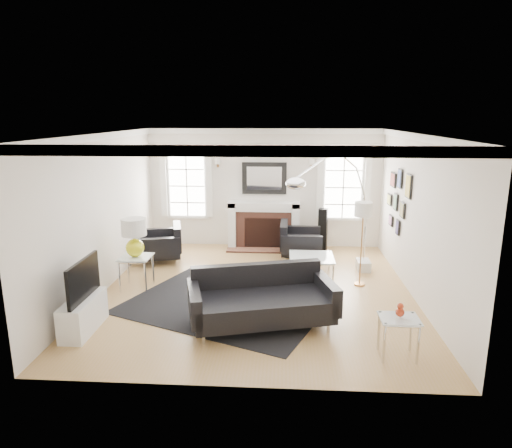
# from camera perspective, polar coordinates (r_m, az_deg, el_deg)

# --- Properties ---
(floor) EXTENTS (6.00, 6.00, 0.00)m
(floor) POSITION_cam_1_polar(r_m,az_deg,el_deg) (8.34, 0.08, -8.37)
(floor) COLOR #AB8247
(floor) RESTS_ON ground
(back_wall) EXTENTS (5.50, 0.04, 2.80)m
(back_wall) POSITION_cam_1_polar(r_m,az_deg,el_deg) (10.87, 1.05, 4.46)
(back_wall) COLOR silver
(back_wall) RESTS_ON floor
(front_wall) EXTENTS (5.50, 0.04, 2.80)m
(front_wall) POSITION_cam_1_polar(r_m,az_deg,el_deg) (5.05, -2.02, -6.28)
(front_wall) COLOR silver
(front_wall) RESTS_ON floor
(left_wall) EXTENTS (0.04, 6.00, 2.80)m
(left_wall) POSITION_cam_1_polar(r_m,az_deg,el_deg) (8.55, -18.66, 1.25)
(left_wall) COLOR silver
(left_wall) RESTS_ON floor
(right_wall) EXTENTS (0.04, 6.00, 2.80)m
(right_wall) POSITION_cam_1_polar(r_m,az_deg,el_deg) (8.24, 19.55, 0.74)
(right_wall) COLOR silver
(right_wall) RESTS_ON floor
(ceiling) EXTENTS (5.50, 6.00, 0.02)m
(ceiling) POSITION_cam_1_polar(r_m,az_deg,el_deg) (7.75, 0.08, 11.22)
(ceiling) COLOR white
(ceiling) RESTS_ON back_wall
(crown_molding) EXTENTS (5.50, 6.00, 0.12)m
(crown_molding) POSITION_cam_1_polar(r_m,az_deg,el_deg) (7.75, 0.08, 10.78)
(crown_molding) COLOR white
(crown_molding) RESTS_ON back_wall
(fireplace) EXTENTS (1.70, 0.69, 1.11)m
(fireplace) POSITION_cam_1_polar(r_m,az_deg,el_deg) (10.84, 0.98, -0.19)
(fireplace) COLOR white
(fireplace) RESTS_ON floor
(mantel_mirror) EXTENTS (1.05, 0.07, 0.75)m
(mantel_mirror) POSITION_cam_1_polar(r_m,az_deg,el_deg) (10.79, 1.05, 5.74)
(mantel_mirror) COLOR black
(mantel_mirror) RESTS_ON back_wall
(window_left) EXTENTS (1.24, 0.15, 1.62)m
(window_left) POSITION_cam_1_polar(r_m,az_deg,el_deg) (11.05, -8.62, 4.76)
(window_left) COLOR white
(window_left) RESTS_ON back_wall
(window_right) EXTENTS (1.24, 0.15, 1.62)m
(window_right) POSITION_cam_1_polar(r_m,az_deg,el_deg) (10.89, 10.84, 4.55)
(window_right) COLOR white
(window_right) RESTS_ON back_wall
(gallery_wall) EXTENTS (0.04, 1.73, 1.29)m
(gallery_wall) POSITION_cam_1_polar(r_m,az_deg,el_deg) (9.43, 17.33, 3.27)
(gallery_wall) COLOR black
(gallery_wall) RESTS_ON right_wall
(tv_unit) EXTENTS (0.35, 1.00, 1.09)m
(tv_unit) POSITION_cam_1_polar(r_m,az_deg,el_deg) (7.25, -20.78, -9.97)
(tv_unit) COLOR white
(tv_unit) RESTS_ON floor
(area_rug) EXTENTS (3.97, 3.68, 0.01)m
(area_rug) POSITION_cam_1_polar(r_m,az_deg,el_deg) (7.91, -3.28, -9.61)
(area_rug) COLOR black
(area_rug) RESTS_ON floor
(sofa) EXTENTS (2.34, 1.50, 0.71)m
(sofa) POSITION_cam_1_polar(r_m,az_deg,el_deg) (6.97, 0.64, -9.50)
(sofa) COLOR black
(sofa) RESTS_ON floor
(armchair_left) EXTENTS (1.09, 1.16, 0.66)m
(armchair_left) POSITION_cam_1_polar(r_m,az_deg,el_deg) (10.08, -11.56, -2.55)
(armchair_left) COLOR black
(armchair_left) RESTS_ON floor
(armchair_right) EXTENTS (0.91, 1.01, 0.67)m
(armchair_right) POSITION_cam_1_polar(r_m,az_deg,el_deg) (10.09, 5.31, -2.28)
(armchair_right) COLOR black
(armchair_right) RESTS_ON floor
(coffee_table) EXTENTS (0.86, 0.86, 0.38)m
(coffee_table) POSITION_cam_1_polar(r_m,az_deg,el_deg) (9.09, 6.96, -4.24)
(coffee_table) COLOR silver
(coffee_table) RESTS_ON floor
(side_table_left) EXTENTS (0.55, 0.55, 0.61)m
(side_table_left) POSITION_cam_1_polar(r_m,az_deg,el_deg) (8.59, -14.78, -4.65)
(side_table_left) COLOR silver
(side_table_left) RESTS_ON floor
(nesting_table) EXTENTS (0.50, 0.42, 0.55)m
(nesting_table) POSITION_cam_1_polar(r_m,az_deg,el_deg) (6.34, 17.42, -12.09)
(nesting_table) COLOR silver
(nesting_table) RESTS_ON floor
(gourd_lamp) EXTENTS (0.44, 0.44, 0.70)m
(gourd_lamp) POSITION_cam_1_polar(r_m,az_deg,el_deg) (8.45, -14.98, -1.33)
(gourd_lamp) COLOR yellow
(gourd_lamp) RESTS_ON side_table_left
(orange_vase) EXTENTS (0.11, 0.11, 0.18)m
(orange_vase) POSITION_cam_1_polar(r_m,az_deg,el_deg) (6.25, 17.56, -10.28)
(orange_vase) COLOR #B53217
(orange_vase) RESTS_ON nesting_table
(arc_floor_lamp) EXTENTS (1.75, 1.62, 2.48)m
(arc_floor_lamp) POSITION_cam_1_polar(r_m,az_deg,el_deg) (8.62, 9.61, 1.49)
(arc_floor_lamp) COLOR silver
(arc_floor_lamp) RESTS_ON floor
(stick_floor_lamp) EXTENTS (0.32, 0.32, 1.58)m
(stick_floor_lamp) POSITION_cam_1_polar(r_m,az_deg,el_deg) (8.46, 13.26, 1.27)
(stick_floor_lamp) COLOR #A36D38
(stick_floor_lamp) RESTS_ON floor
(speaker_tower) EXTENTS (0.24, 0.24, 1.00)m
(speaker_tower) POSITION_cam_1_polar(r_m,az_deg,el_deg) (10.73, 8.34, -0.72)
(speaker_tower) COLOR black
(speaker_tower) RESTS_ON floor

